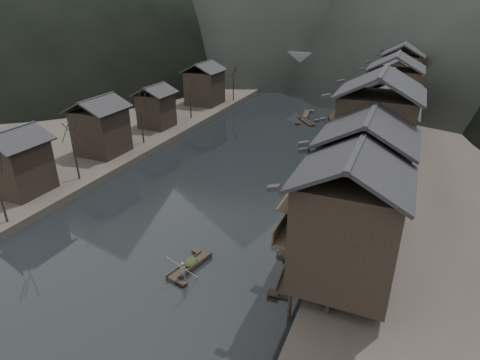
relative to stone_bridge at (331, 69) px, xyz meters
The scene contains 12 objects.
water 72.18m from the stone_bridge, 90.00° to the right, with size 300.00×300.00×0.00m, color black.
left_bank 47.64m from the stone_bridge, 137.56° to the right, with size 40.00×200.00×1.20m, color #2D2823.
stilt_houses 55.89m from the stone_bridge, 71.94° to the right, with size 9.00×67.60×16.21m.
left_houses 55.79m from the stone_bridge, 111.56° to the right, with size 8.10×53.20×8.73m.
bare_trees 58.69m from the stone_bridge, 106.84° to the right, with size 3.61×60.40×7.21m.
moored_sampans 50.06m from the stone_bridge, 76.07° to the right, with size 3.16×65.53×0.47m.
midriver_boats 18.31m from the stone_bridge, 90.26° to the right, with size 12.94×36.57×0.45m.
stone_bridge is the anchor object (origin of this frame).
hero_sampan 80.31m from the stone_bridge, 86.94° to the right, with size 2.16×5.34×0.44m.
cargo_heap 80.03m from the stone_bridge, 86.97° to the right, with size 1.16×1.52×0.70m, color black.
boatman 82.06m from the stone_bridge, 86.72° to the right, with size 0.64×0.42×1.75m, color #58585A.
bamboo_pole 82.00m from the stone_bridge, 86.58° to the right, with size 0.06×0.06×4.35m, color #8C7A51.
Camera 1 is at (19.93, -33.13, 22.22)m, focal length 30.00 mm.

